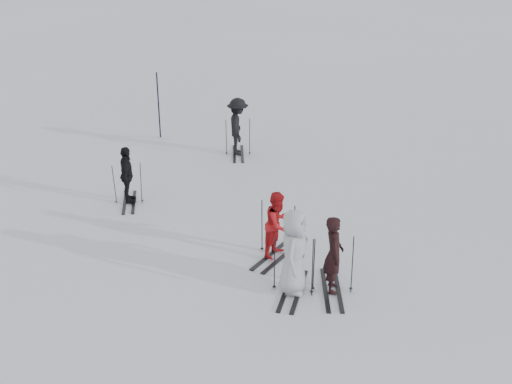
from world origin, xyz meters
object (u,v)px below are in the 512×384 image
skier_near_dark (334,255)px  piste_marker (159,105)px  skier_grey (294,253)px  skier_red (278,225)px  skier_uphill_left (127,176)px  skier_uphill_far (238,127)px

skier_near_dark → piste_marker: bearing=27.5°
skier_grey → piste_marker: (-4.61, 9.41, 0.24)m
skier_near_dark → skier_red: 1.79m
skier_uphill_left → skier_uphill_far: (2.53, 3.87, 0.13)m
skier_red → piste_marker: size_ratio=0.67×
skier_red → skier_uphill_left: bearing=85.4°
skier_near_dark → skier_uphill_left: 6.49m
skier_red → skier_uphill_far: (-1.46, 6.45, 0.14)m
skier_grey → skier_uphill_left: skier_grey is taller
skier_uphill_far → skier_near_dark: bearing=-167.5°
skier_near_dark → piste_marker: size_ratio=0.72×
skier_uphill_left → skier_red: bearing=-134.2°
skier_near_dark → skier_grey: (-0.79, -0.08, 0.07)m
skier_near_dark → skier_red: skier_near_dark is taller
piste_marker → skier_uphill_far: bearing=-28.3°
skier_grey → skier_uphill_far: bearing=22.9°
skier_near_dark → skier_red: bearing=37.1°
piste_marker → skier_grey: bearing=-63.9°
skier_uphill_left → piste_marker: piste_marker is taller
skier_red → skier_uphill_left: skier_uphill_left is taller
skier_uphill_left → skier_near_dark: bearing=-139.0°
piste_marker → skier_near_dark: bearing=-59.9°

